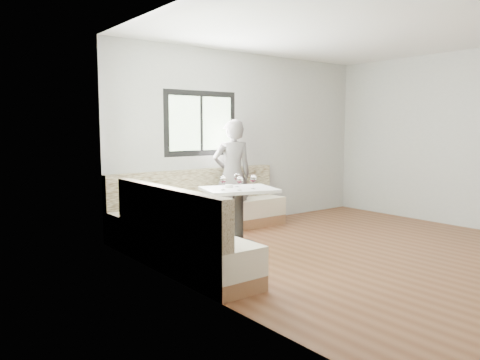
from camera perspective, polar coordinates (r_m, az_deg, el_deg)
name	(u,v)px	position (r m, az deg, el deg)	size (l,w,h in m)	color
room	(362,142)	(6.04, 14.65, 4.54)	(5.01, 5.01, 2.81)	brown
banquette	(194,222)	(6.30, -5.65, -5.11)	(2.90, 2.80, 0.95)	#95613B
table	(239,202)	(6.34, -0.15, -2.72)	(1.12, 0.98, 0.77)	black
person	(232,175)	(7.29, -0.94, 0.64)	(0.62, 0.41, 1.71)	#5C5655
olive_ramekin	(229,186)	(6.35, -1.35, -0.74)	(0.11, 0.11, 0.04)	white
wine_glass_a	(223,180)	(6.10, -2.07, 0.01)	(0.09, 0.09, 0.19)	white
wine_glass_b	(240,180)	(6.06, -0.02, -0.03)	(0.09, 0.09, 0.19)	white
wine_glass_c	(253,179)	(6.22, 1.63, 0.13)	(0.09, 0.09, 0.19)	white
wine_glass_d	(237,177)	(6.42, -0.35, 0.33)	(0.09, 0.09, 0.19)	white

